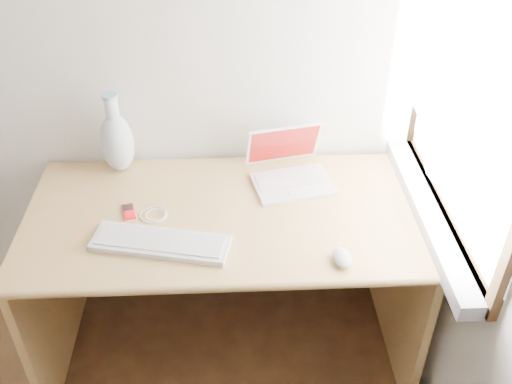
{
  "coord_description": "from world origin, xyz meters",
  "views": [
    {
      "loc": [
        0.99,
        -0.28,
        2.08
      ],
      "look_at": [
        1.07,
        1.35,
        0.87
      ],
      "focal_mm": 40.0,
      "sensor_mm": 36.0,
      "label": 1
    }
  ],
  "objects_px": {
    "external_keyboard": "(160,243)",
    "vase": "(117,141)",
    "desk": "(226,242)",
    "laptop": "(292,170)"
  },
  "relations": [
    {
      "from": "external_keyboard",
      "to": "vase",
      "type": "height_order",
      "value": "vase"
    },
    {
      "from": "desk",
      "to": "external_keyboard",
      "type": "xyz_separation_m",
      "value": [
        -0.22,
        -0.26,
        0.24
      ]
    },
    {
      "from": "desk",
      "to": "vase",
      "type": "distance_m",
      "value": 0.59
    },
    {
      "from": "laptop",
      "to": "desk",
      "type": "bearing_deg",
      "value": -170.47
    },
    {
      "from": "laptop",
      "to": "external_keyboard",
      "type": "distance_m",
      "value": 0.61
    },
    {
      "from": "laptop",
      "to": "vase",
      "type": "xyz_separation_m",
      "value": [
        -0.68,
        0.11,
        0.09
      ]
    },
    {
      "from": "desk",
      "to": "vase",
      "type": "height_order",
      "value": "vase"
    },
    {
      "from": "vase",
      "to": "external_keyboard",
      "type": "bearing_deg",
      "value": -67.05
    },
    {
      "from": "desk",
      "to": "laptop",
      "type": "distance_m",
      "value": 0.4
    },
    {
      "from": "desk",
      "to": "external_keyboard",
      "type": "distance_m",
      "value": 0.41
    }
  ]
}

